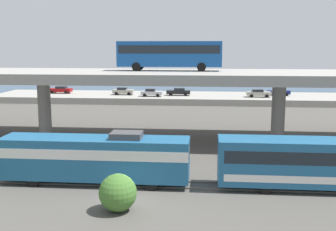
% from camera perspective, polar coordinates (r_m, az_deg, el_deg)
% --- Properties ---
extents(ground_plane, '(260.00, 260.00, 0.00)m').
position_cam_1_polar(ground_plane, '(29.45, -5.86, -11.90)').
color(ground_plane, '#4C4944').
extents(rail_strip_near, '(110.00, 0.12, 0.12)m').
position_cam_1_polar(rail_strip_near, '(32.42, -4.75, -9.74)').
color(rail_strip_near, '#59544C').
rests_on(rail_strip_near, ground_plane).
extents(rail_strip_far, '(110.00, 0.12, 0.12)m').
position_cam_1_polar(rail_strip_far, '(33.83, -4.30, -8.90)').
color(rail_strip_far, '#59544C').
rests_on(rail_strip_far, ground_plane).
extents(train_locomotive, '(15.82, 3.04, 4.18)m').
position_cam_1_polar(train_locomotive, '(33.38, -11.24, -5.50)').
color(train_locomotive, '#1E5984').
rests_on(train_locomotive, ground_plane).
extents(highway_overpass, '(96.00, 12.52, 7.93)m').
position_cam_1_polar(highway_overpass, '(47.34, -1.35, 5.21)').
color(highway_overpass, gray).
rests_on(highway_overpass, ground_plane).
extents(transit_bus_on_overpass, '(12.00, 2.68, 3.40)m').
position_cam_1_polar(transit_bus_on_overpass, '(48.35, 0.20, 8.62)').
color(transit_bus_on_overpass, '#14478C').
rests_on(transit_bus_on_overpass, highway_overpass).
extents(pier_parking_lot, '(73.77, 13.81, 1.22)m').
position_cam_1_polar(pier_parking_lot, '(82.69, 1.45, 2.45)').
color(pier_parking_lot, gray).
rests_on(pier_parking_lot, ground_plane).
extents(parked_car_0, '(4.63, 1.97, 1.50)m').
position_cam_1_polar(parked_car_0, '(88.15, -14.59, 3.49)').
color(parked_car_0, maroon).
rests_on(parked_car_0, pier_parking_lot).
extents(parked_car_1, '(4.08, 1.94, 1.50)m').
position_cam_1_polar(parked_car_1, '(83.10, -6.21, 3.39)').
color(parked_car_1, '#9E998C').
rests_on(parked_car_1, pier_parking_lot).
extents(parked_car_2, '(4.63, 1.84, 1.50)m').
position_cam_1_polar(parked_car_2, '(81.47, 1.48, 3.32)').
color(parked_car_2, black).
rests_on(parked_car_2, pier_parking_lot).
extents(parked_car_3, '(4.08, 1.93, 1.50)m').
position_cam_1_polar(parked_car_3, '(79.96, -2.30, 3.20)').
color(parked_car_3, '#B7B7BC').
rests_on(parked_car_3, pier_parking_lot).
extents(parked_car_4, '(4.24, 1.90, 1.50)m').
position_cam_1_polar(parked_car_4, '(84.14, 15.06, 3.19)').
color(parked_car_4, navy).
rests_on(parked_car_4, pier_parking_lot).
extents(parked_car_5, '(4.58, 1.94, 1.50)m').
position_cam_1_polar(parked_car_5, '(80.60, 12.37, 3.04)').
color(parked_car_5, '#9E998C').
rests_on(parked_car_5, pier_parking_lot).
extents(harbor_water, '(140.00, 36.00, 0.01)m').
position_cam_1_polar(harbor_water, '(105.58, 2.28, 3.64)').
color(harbor_water, navy).
rests_on(harbor_water, ground_plane).
extents(shrub_right, '(2.51, 2.51, 2.51)m').
position_cam_1_polar(shrub_right, '(27.73, -6.94, -10.53)').
color(shrub_right, '#406E2B').
rests_on(shrub_right, ground_plane).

